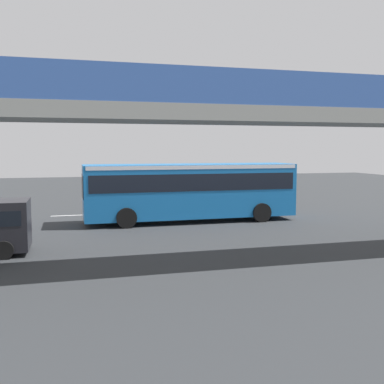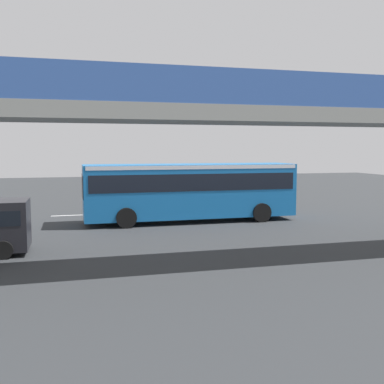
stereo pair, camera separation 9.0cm
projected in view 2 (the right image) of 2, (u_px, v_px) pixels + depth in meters
name	position (u px, v px, depth m)	size (l,w,h in m)	color
ground	(175.00, 218.00, 26.07)	(80.00, 80.00, 0.00)	#2D3033
city_bus	(190.00, 187.00, 24.72)	(11.54, 2.85, 3.15)	#196BB7
pedestrian	(270.00, 194.00, 31.19)	(0.38, 0.38, 1.79)	#2D2D38
traffic_sign	(194.00, 179.00, 31.14)	(0.08, 0.60, 2.80)	slate
lane_dash_leftmost	(254.00, 209.00, 30.10)	(2.00, 0.20, 0.01)	silver
lane_dash_left	(197.00, 211.00, 29.07)	(2.00, 0.20, 0.01)	silver
lane_dash_centre	(135.00, 213.00, 28.04)	(2.00, 0.20, 0.01)	silver
lane_dash_right	(68.00, 215.00, 27.02)	(2.00, 0.20, 0.01)	silver
pedestrian_overpass	(245.00, 125.00, 15.31)	(30.78, 2.60, 6.46)	gray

